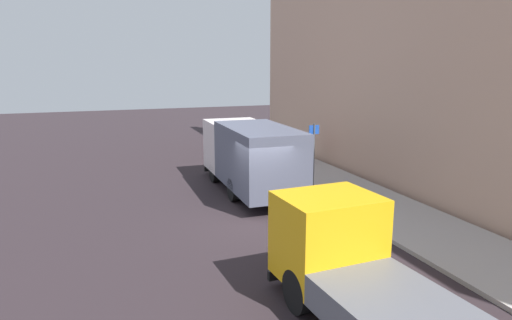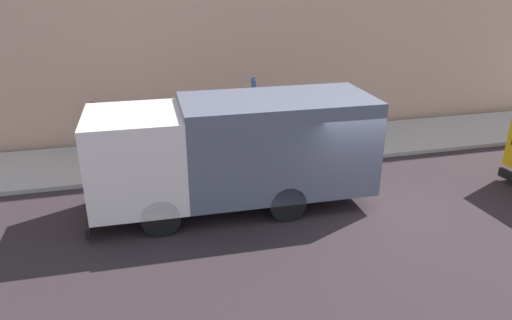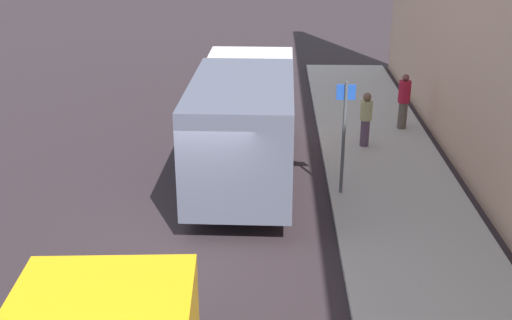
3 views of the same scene
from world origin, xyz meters
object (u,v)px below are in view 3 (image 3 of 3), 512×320
at_px(pedestrian_walking, 404,100).
at_px(street_sign_post, 344,129).
at_px(large_utility_truck, 245,119).
at_px(pedestrian_standing, 366,118).

relative_size(pedestrian_walking, street_sign_post, 0.62).
distance_m(large_utility_truck, pedestrian_standing, 3.98).
relative_size(large_utility_truck, pedestrian_walking, 4.17).
height_order(large_utility_truck, pedestrian_walking, large_utility_truck).
bearing_deg(large_utility_truck, street_sign_post, -23.91).
distance_m(pedestrian_walking, street_sign_post, 5.35).
height_order(pedestrian_standing, street_sign_post, street_sign_post).
relative_size(large_utility_truck, street_sign_post, 2.61).
xyz_separation_m(pedestrian_walking, pedestrian_standing, (-1.36, -1.57, -0.07)).
height_order(pedestrian_walking, street_sign_post, street_sign_post).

